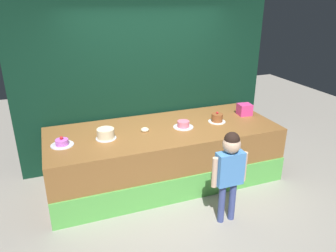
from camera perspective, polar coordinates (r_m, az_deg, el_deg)
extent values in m
plane|color=gray|center=(4.53, 2.17, -13.22)|extent=(12.00, 12.00, 0.00)
cube|color=brown|center=(4.84, -0.75, -4.98)|extent=(3.33, 1.31, 0.83)
cube|color=#59B24C|center=(4.42, 2.26, -11.31)|extent=(3.33, 0.02, 0.37)
cube|color=black|center=(5.16, -3.69, 8.99)|extent=(4.09, 0.08, 2.91)
cylinder|color=#3F4C8C|center=(4.09, 9.48, -13.35)|extent=(0.08, 0.08, 0.53)
cylinder|color=#3F4C8C|center=(4.16, 11.31, -12.85)|extent=(0.08, 0.08, 0.53)
cube|color=#4C8CD8|center=(3.87, 10.88, -7.38)|extent=(0.33, 0.15, 0.41)
cylinder|color=beige|center=(3.79, 8.27, -8.16)|extent=(0.07, 0.07, 0.38)
cylinder|color=beige|center=(3.98, 13.33, -7.02)|extent=(0.07, 0.07, 0.38)
sphere|color=beige|center=(3.73, 11.22, -3.21)|extent=(0.21, 0.21, 0.21)
sphere|color=black|center=(3.71, 11.28, -2.39)|extent=(0.18, 0.18, 0.18)
cube|color=#E03C8A|center=(5.32, 13.41, 2.87)|extent=(0.22, 0.21, 0.18)
torus|color=beige|center=(4.57, -4.12, -0.66)|extent=(0.12, 0.12, 0.04)
cylinder|color=silver|center=(4.36, -18.24, -3.22)|extent=(0.29, 0.29, 0.01)
cylinder|color=#CC66D8|center=(4.34, -18.30, -2.72)|extent=(0.16, 0.16, 0.07)
sphere|color=red|center=(4.32, -18.39, -2.02)|extent=(0.04, 0.04, 0.04)
cylinder|color=silver|center=(4.41, -10.93, -2.15)|extent=(0.28, 0.28, 0.01)
cylinder|color=beige|center=(4.38, -10.99, -1.30)|extent=(0.23, 0.23, 0.13)
cylinder|color=silver|center=(4.70, 2.72, -0.17)|extent=(0.29, 0.29, 0.01)
cylinder|color=pink|center=(4.69, 2.74, 0.38)|extent=(0.17, 0.17, 0.09)
cylinder|color=white|center=(4.96, 8.66, 0.79)|extent=(0.26, 0.26, 0.01)
cylinder|color=brown|center=(4.94, 8.70, 1.50)|extent=(0.17, 0.17, 0.12)
sphere|color=red|center=(4.91, 8.75, 2.34)|extent=(0.03, 0.03, 0.03)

